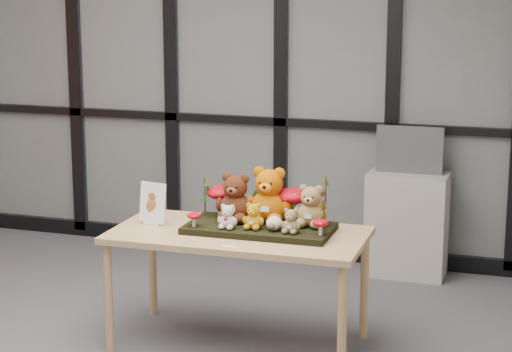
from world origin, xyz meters
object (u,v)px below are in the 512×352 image
(cabinet, at_px, (407,225))
(bear_beige_small, at_px, (291,219))
(mushroom_front_right, at_px, (321,226))
(display_table, at_px, (239,243))
(sign_holder, at_px, (153,206))
(mushroom_back_right, at_px, (293,203))
(monitor, at_px, (410,150))
(bear_brown_medium, at_px, (236,195))
(bear_white_bow, at_px, (228,215))
(plush_cream_hedgehog, at_px, (274,223))
(bear_tan_back, at_px, (311,203))
(diorama_tray, at_px, (260,228))
(bear_pooh_yellow, at_px, (269,192))
(mushroom_back_left, at_px, (221,199))
(mushroom_front_left, at_px, (194,219))
(bear_small_yellow, at_px, (254,214))

(cabinet, bearing_deg, bear_beige_small, -103.04)
(bear_beige_small, xyz_separation_m, mushroom_front_right, (0.17, 0.01, -0.03))
(display_table, xyz_separation_m, sign_holder, (-0.54, 0.01, 0.18))
(mushroom_back_right, bearing_deg, monitor, 72.88)
(bear_brown_medium, height_order, bear_beige_small, bear_brown_medium)
(bear_white_bow, bearing_deg, mushroom_front_right, 2.08)
(plush_cream_hedgehog, height_order, mushroom_front_right, mushroom_front_right)
(bear_tan_back, relative_size, mushroom_front_right, 2.68)
(diorama_tray, relative_size, plush_cream_hedgehog, 9.33)
(bear_pooh_yellow, relative_size, cabinet, 0.48)
(plush_cream_hedgehog, relative_size, mushroom_back_left, 0.45)
(bear_white_bow, bearing_deg, bear_brown_medium, 94.12)
(plush_cream_hedgehog, bearing_deg, cabinet, 72.21)
(mushroom_front_left, bearing_deg, monitor, 61.26)
(mushroom_front_left, xyz_separation_m, sign_holder, (-0.30, 0.10, 0.03))
(bear_white_bow, height_order, sign_holder, sign_holder)
(display_table, distance_m, bear_brown_medium, 0.29)
(display_table, relative_size, bear_beige_small, 9.60)
(bear_small_yellow, height_order, cabinet, bear_small_yellow)
(bear_pooh_yellow, relative_size, bear_small_yellow, 2.16)
(bear_white_bow, xyz_separation_m, mushroom_front_left, (-0.20, -0.02, -0.03))
(diorama_tray, height_order, bear_tan_back, bear_tan_back)
(bear_tan_back, relative_size, bear_white_bow, 1.71)
(monitor, bearing_deg, sign_holder, -127.46)
(bear_tan_back, bearing_deg, mushroom_back_left, 171.97)
(plush_cream_hedgehog, height_order, cabinet, plush_cream_hedgehog)
(display_table, height_order, cabinet, cabinet)
(bear_tan_back, height_order, cabinet, bear_tan_back)
(mushroom_back_left, bearing_deg, plush_cream_hedgehog, -29.34)
(bear_pooh_yellow, distance_m, bear_tan_back, 0.26)
(plush_cream_hedgehog, distance_m, mushroom_back_left, 0.47)
(bear_beige_small, bearing_deg, mushroom_front_right, 1.27)
(bear_tan_back, distance_m, bear_white_bow, 0.48)
(bear_tan_back, xyz_separation_m, cabinet, (0.32, 1.49, -0.48))
(mushroom_back_right, bearing_deg, bear_white_bow, -139.43)
(bear_white_bow, xyz_separation_m, monitor, (0.75, 1.71, 0.12))
(sign_holder, bearing_deg, display_table, 9.18)
(bear_small_yellow, xyz_separation_m, bear_beige_small, (0.23, -0.02, -0.01))
(bear_small_yellow, xyz_separation_m, bear_white_bow, (-0.14, -0.04, -0.01))
(display_table, relative_size, diorama_tray, 1.76)
(bear_small_yellow, distance_m, mushroom_back_right, 0.28)
(mushroom_back_right, height_order, monitor, monitor)
(bear_white_bow, bearing_deg, sign_holder, 170.57)
(bear_white_bow, relative_size, mushroom_front_right, 1.56)
(mushroom_front_left, relative_size, sign_holder, 0.37)
(bear_brown_medium, bearing_deg, mushroom_front_left, -132.43)
(cabinet, bearing_deg, mushroom_back_right, -107.33)
(mushroom_front_right, relative_size, sign_holder, 0.40)
(sign_holder, bearing_deg, monitor, 62.30)
(mushroom_back_right, bearing_deg, mushroom_back_left, 179.42)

